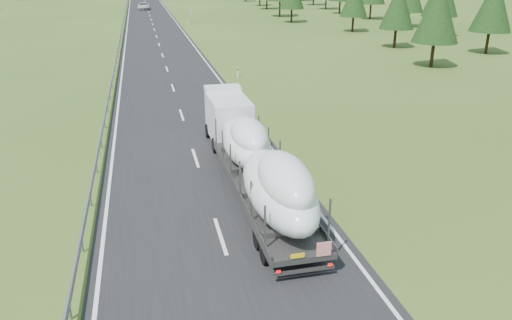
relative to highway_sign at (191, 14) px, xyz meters
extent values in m
plane|color=#3C551C|center=(-7.20, -80.00, -1.81)|extent=(400.00, 400.00, 0.00)
cube|color=black|center=(-7.20, 20.00, -1.80)|extent=(10.00, 400.00, 0.02)
cube|color=slate|center=(-12.50, 20.00, -1.21)|extent=(0.08, 400.00, 0.32)
cylinder|color=slate|center=(-12.50, -80.00, -1.51)|extent=(0.10, 0.10, 0.60)
cube|color=silver|center=(-0.70, -50.00, -1.31)|extent=(0.12, 0.07, 1.00)
cube|color=black|center=(-0.70, -50.00, -0.99)|extent=(0.13, 0.08, 0.12)
cube|color=silver|center=(-0.70, 0.00, -1.31)|extent=(0.12, 0.07, 1.00)
cube|color=black|center=(-0.70, 0.00, -0.99)|extent=(0.13, 0.08, 0.12)
cube|color=silver|center=(-0.70, 50.00, -1.31)|extent=(0.12, 0.07, 1.00)
cube|color=black|center=(-0.70, 50.00, -0.99)|extent=(0.13, 0.08, 0.12)
cylinder|color=slate|center=(0.00, 0.00, -0.81)|extent=(0.08, 0.08, 2.00)
cube|color=silver|center=(0.00, 0.00, 0.19)|extent=(0.05, 0.90, 1.20)
cylinder|color=black|center=(32.19, -42.69, -0.23)|extent=(0.36, 0.36, 3.16)
cone|color=black|center=(32.19, -42.69, 4.17)|extent=(4.92, 4.92, 6.59)
cylinder|color=black|center=(35.50, -26.17, -0.05)|extent=(0.36, 0.36, 3.52)
cylinder|color=black|center=(37.32, -13.88, -0.28)|extent=(0.36, 0.36, 3.05)
cylinder|color=black|center=(36.78, 0.78, -0.01)|extent=(0.36, 0.36, 3.60)
cylinder|color=black|center=(35.58, 14.50, -0.16)|extent=(0.36, 0.36, 3.29)
cylinder|color=black|center=(36.91, 27.18, 0.06)|extent=(0.36, 0.36, 3.74)
cylinder|color=black|center=(20.73, -49.17, -0.27)|extent=(0.36, 0.36, 3.08)
cone|color=black|center=(20.73, -49.17, 4.01)|extent=(4.79, 4.79, 6.42)
cylinder|color=black|center=(23.41, -35.61, -0.36)|extent=(0.36, 0.36, 2.89)
cone|color=black|center=(23.41, -35.61, 3.65)|extent=(4.49, 4.49, 6.02)
cylinder|color=black|center=(24.89, -18.07, -0.37)|extent=(0.36, 0.36, 2.88)
cylinder|color=black|center=(19.19, -1.75, -0.29)|extent=(0.36, 0.36, 3.04)
cylinder|color=black|center=(20.21, 10.49, 0.15)|extent=(0.36, 0.36, 3.91)
cylinder|color=black|center=(22.39, 30.82, 0.04)|extent=(0.36, 0.36, 3.69)
cylinder|color=black|center=(23.44, 42.92, -0.27)|extent=(0.36, 0.36, 3.07)
cube|color=white|center=(-4.92, -69.06, -0.12)|extent=(2.25, 4.45, 2.48)
cube|color=black|center=(-4.92, -66.80, 0.32)|extent=(2.04, 0.09, 1.24)
cube|color=white|center=(-4.92, -67.11, 1.25)|extent=(2.23, 1.08, 0.27)
cube|color=#4F4C4A|center=(-4.92, -69.95, -1.32)|extent=(2.24, 2.68, 0.22)
cylinder|color=black|center=(-5.94, -67.47, -1.37)|extent=(0.32, 0.89, 0.89)
cylinder|color=black|center=(-3.90, -67.47, -1.37)|extent=(0.32, 0.89, 0.89)
cylinder|color=black|center=(-5.94, -70.30, -1.37)|extent=(0.32, 0.89, 0.89)
cylinder|color=black|center=(-3.90, -70.30, -1.37)|extent=(0.32, 0.89, 0.89)
cube|color=#4F4C4A|center=(-4.92, -77.48, -0.99)|extent=(2.50, 12.43, 0.23)
cube|color=#4F4C4A|center=(-6.10, -77.48, -0.77)|extent=(0.16, 12.41, 0.21)
cube|color=#4F4C4A|center=(-3.74, -77.48, -0.77)|extent=(0.16, 12.41, 0.21)
cube|color=#4F4C4A|center=(-6.10, -82.80, -0.04)|extent=(0.06, 0.06, 1.68)
cube|color=#4F4C4A|center=(-3.74, -82.80, -0.04)|extent=(0.06, 0.06, 1.68)
cube|color=#4F4C4A|center=(-6.10, -80.68, -0.04)|extent=(0.06, 0.06, 1.68)
cube|color=#4F4C4A|center=(-3.74, -80.68, -0.04)|extent=(0.06, 0.06, 1.68)
cube|color=#4F4C4A|center=(-6.10, -78.55, -0.04)|extent=(0.06, 0.06, 1.68)
cube|color=#4F4C4A|center=(-3.74, -78.55, -0.04)|extent=(0.06, 0.06, 1.68)
cube|color=#4F4C4A|center=(-6.10, -76.42, -0.04)|extent=(0.06, 0.06, 1.68)
cube|color=#4F4C4A|center=(-3.74, -76.42, -0.04)|extent=(0.06, 0.06, 1.68)
cube|color=#4F4C4A|center=(-6.10, -74.29, -0.04)|extent=(0.06, 0.06, 1.68)
cube|color=#4F4C4A|center=(-3.74, -74.29, -0.04)|extent=(0.06, 0.06, 1.68)
cube|color=#4F4C4A|center=(-6.10, -72.17, -0.04)|extent=(0.06, 0.06, 1.68)
cube|color=#4F4C4A|center=(-3.74, -72.17, -0.04)|extent=(0.06, 0.06, 1.68)
cylinder|color=black|center=(-5.90, -82.27, -1.37)|extent=(0.36, 0.89, 0.89)
cylinder|color=black|center=(-3.95, -82.27, -1.37)|extent=(0.36, 0.89, 0.89)
cylinder|color=black|center=(-5.90, -81.21, -1.37)|extent=(0.36, 0.89, 0.89)
cylinder|color=black|center=(-3.95, -81.21, -1.37)|extent=(0.36, 0.89, 0.89)
cube|color=#4F4C4A|center=(-4.92, -83.65, -1.41)|extent=(2.22, 0.13, 0.11)
cube|color=red|center=(-4.26, -83.71, -0.61)|extent=(0.53, 0.04, 0.53)
cube|color=yellow|center=(-5.19, -83.71, -0.74)|extent=(0.49, 0.04, 0.16)
cube|color=red|center=(-5.85, -83.71, -1.28)|extent=(0.16, 0.05, 0.09)
cube|color=red|center=(-3.99, -83.71, -1.28)|extent=(0.16, 0.05, 0.09)
ellipsoid|color=white|center=(-4.92, -80.32, 0.21)|extent=(2.52, 7.00, 2.17)
ellipsoid|color=white|center=(-4.92, -81.19, 0.97)|extent=(1.91, 4.44, 1.74)
ellipsoid|color=white|center=(-4.92, -74.29, 0.07)|extent=(2.31, 6.21, 1.90)
ellipsoid|color=white|center=(-4.92, -75.07, 0.74)|extent=(1.75, 3.93, 1.52)
imported|color=silver|center=(-8.14, 36.21, -0.95)|extent=(3.15, 6.33, 1.72)
camera|label=1|loc=(-9.72, -97.50, 8.35)|focal=35.00mm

